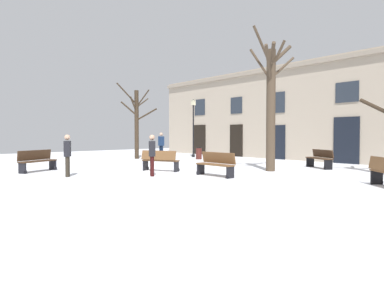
% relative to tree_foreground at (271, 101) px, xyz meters
% --- Properties ---
extents(ground_plane, '(37.44, 37.44, 0.00)m').
position_rel_tree_foreground_xyz_m(ground_plane, '(-3.26, -3.70, -3.06)').
color(ground_plane, white).
extents(building_facade, '(23.40, 0.60, 6.13)m').
position_rel_tree_foreground_xyz_m(building_facade, '(-3.25, 6.40, 0.05)').
color(building_facade, tan).
rests_on(building_facade, ground).
extents(tree_foreground, '(1.69, 2.85, 6.23)m').
position_rel_tree_foreground_xyz_m(tree_foreground, '(0.00, 0.00, 0.00)').
color(tree_foreground, '#4C3D2D').
rests_on(tree_foreground, ground).
extents(tree_center, '(2.12, 2.26, 4.92)m').
position_rel_tree_foreground_xyz_m(tree_center, '(-10.16, -0.36, -0.54)').
color(tree_center, '#382B1E').
rests_on(tree_center, ground).
extents(streetlamp, '(0.30, 0.30, 4.12)m').
position_rel_tree_foreground_xyz_m(streetlamp, '(-8.71, 3.43, -0.56)').
color(streetlamp, black).
rests_on(streetlamp, ground).
extents(litter_bin, '(0.41, 0.41, 0.76)m').
position_rel_tree_foreground_xyz_m(litter_bin, '(-7.05, 2.38, -2.68)').
color(litter_bin, '#4C1E19').
rests_on(litter_bin, ground).
extents(bench_near_lamp, '(1.12, 1.75, 0.94)m').
position_rel_tree_foreground_xyz_m(bench_near_lamp, '(-6.74, -7.66, -2.58)').
color(bench_near_lamp, '#3D2819').
rests_on(bench_near_lamp, ground).
extents(bench_far_corner, '(1.73, 0.48, 0.93)m').
position_rel_tree_foreground_xyz_m(bench_far_corner, '(-0.43, -3.06, -2.59)').
color(bench_far_corner, brown).
rests_on(bench_far_corner, ground).
extents(bench_by_litter_bin, '(1.56, 1.16, 0.90)m').
position_rel_tree_foreground_xyz_m(bench_by_litter_bin, '(0.90, 2.77, -2.60)').
color(bench_by_litter_bin, '#3D2819').
rests_on(bench_by_litter_bin, ground).
extents(bench_back_to_back_left, '(1.72, 1.10, 0.91)m').
position_rel_tree_foreground_xyz_m(bench_back_to_back_left, '(-3.26, -3.63, -2.59)').
color(bench_back_to_back_left, brown).
rests_on(bench_back_to_back_left, ground).
extents(person_near_bench, '(0.44, 0.38, 1.60)m').
position_rel_tree_foreground_xyz_m(person_near_bench, '(-2.14, -4.86, -2.18)').
color(person_near_bench, '#350F0F').
rests_on(person_near_bench, ground).
extents(person_strolling, '(0.44, 0.38, 1.61)m').
position_rel_tree_foreground_xyz_m(person_strolling, '(-4.17, -7.34, -2.18)').
color(person_strolling, '#2D271E').
rests_on(person_strolling, ground).
extents(person_crossing_plaza, '(0.41, 0.28, 1.74)m').
position_rel_tree_foreground_xyz_m(person_crossing_plaza, '(-9.73, 1.35, -2.09)').
color(person_crossing_plaza, black).
rests_on(person_crossing_plaza, ground).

